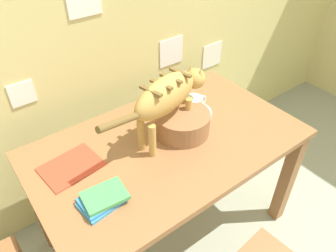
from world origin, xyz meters
TOP-DOWN VIEW (x-y plane):
  - wall_rear at (0.00, 2.06)m, footprint 5.31×0.11m
  - dining_table at (0.04, 1.45)m, footprint 1.37×0.82m
  - cat at (0.07, 1.49)m, footprint 0.68×0.22m
  - saucer_bowl at (0.28, 1.54)m, footprint 0.21×0.21m
  - coffee_mug at (0.28, 1.54)m, footprint 0.14×0.09m
  - magazine at (-0.43, 1.58)m, footprint 0.28×0.23m
  - book_stack at (-0.41, 1.30)m, footprint 0.20×0.15m
  - wicker_basket at (0.14, 1.47)m, footprint 0.28×0.28m

SIDE VIEW (x-z plane):
  - dining_table at x=0.04m, z-range 0.28..1.03m
  - magazine at x=-0.43m, z-range 0.74..0.75m
  - saucer_bowl at x=0.28m, z-range 0.74..0.77m
  - book_stack at x=-0.41m, z-range 0.74..0.79m
  - wicker_basket at x=0.14m, z-range 0.75..0.86m
  - coffee_mug at x=0.28m, z-range 0.77..0.87m
  - cat at x=0.07m, z-range 0.81..1.16m
  - wall_rear at x=0.00m, z-range 0.00..2.50m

